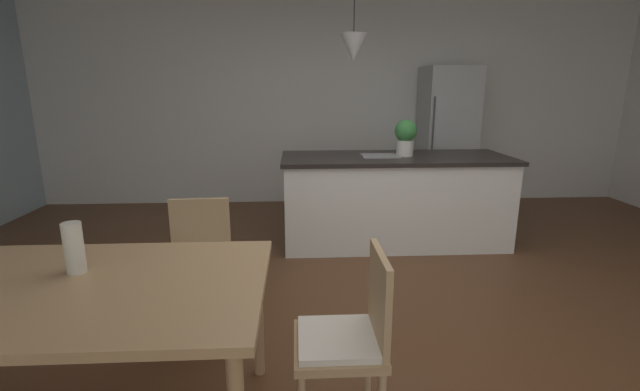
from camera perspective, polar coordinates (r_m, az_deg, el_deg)
name	(u,v)px	position (r m, az deg, el deg)	size (l,w,h in m)	color
ground_plane	(381,317)	(3.21, 7.99, -15.64)	(10.00, 8.40, 0.04)	brown
wall_back_kitchen	(339,104)	(6.02, 2.47, 12.01)	(10.00, 0.12, 2.70)	white
dining_table	(57,300)	(2.18, -31.34, -11.70)	(1.75, 0.99, 0.76)	tan
chair_far_right	(199,264)	(2.88, -15.66, -8.71)	(0.42, 0.42, 0.87)	tan
chair_kitchen_end	(349,336)	(2.05, 3.91, -18.02)	(0.40, 0.40, 0.87)	tan
kitchen_island	(394,199)	(4.47, 9.71, -0.42)	(2.26, 0.88, 0.91)	white
refrigerator	(446,139)	(5.96, 16.28, 7.23)	(0.65, 0.67, 1.83)	#B2B5B7
pendant_over_island_main	(354,48)	(4.27, 4.45, 18.83)	(0.25, 0.25, 0.91)	black
potted_plant_on_island	(406,136)	(4.38, 11.22, 7.73)	(0.22, 0.22, 0.36)	beige
vase_on_dining_table	(74,248)	(2.21, -29.71, -6.02)	(0.08, 0.08, 0.23)	silver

